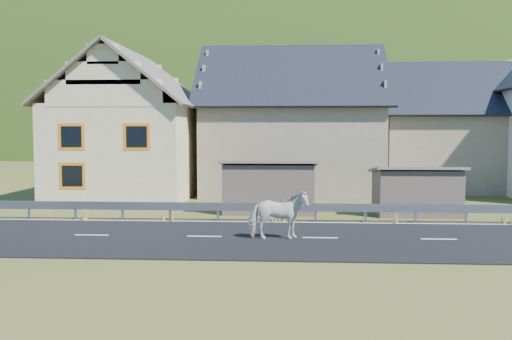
{
  "coord_description": "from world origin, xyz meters",
  "views": [
    {
      "loc": [
        -0.98,
        -19.4,
        3.76
      ],
      "look_at": [
        -2.3,
        1.57,
        2.25
      ],
      "focal_mm": 40.0,
      "sensor_mm": 36.0,
      "label": 1
    }
  ],
  "objects": [
    {
      "name": "lane_markings",
      "position": [
        0.0,
        0.0,
        0.04
      ],
      "size": [
        60.0,
        6.6,
        0.01
      ],
      "primitive_type": "cube",
      "color": "silver",
      "rests_on": "road"
    },
    {
      "name": "road",
      "position": [
        0.0,
        0.0,
        0.02
      ],
      "size": [
        60.0,
        7.0,
        0.04
      ],
      "primitive_type": "cube",
      "color": "black",
      "rests_on": "ground"
    },
    {
      "name": "house_stone_a",
      "position": [
        -1.0,
        15.0,
        4.63
      ],
      "size": [
        10.8,
        9.8,
        8.9
      ],
      "color": "gray",
      "rests_on": "ground"
    },
    {
      "name": "house_stone_b",
      "position": [
        9.0,
        17.0,
        4.24
      ],
      "size": [
        9.8,
        8.8,
        8.1
      ],
      "color": "gray",
      "rests_on": "ground"
    },
    {
      "name": "guardrail",
      "position": [
        -0.0,
        3.68,
        0.56
      ],
      "size": [
        28.1,
        0.09,
        0.75
      ],
      "color": "#93969B",
      "rests_on": "ground"
    },
    {
      "name": "ground",
      "position": [
        0.0,
        0.0,
        0.0
      ],
      "size": [
        160.0,
        160.0,
        0.0
      ],
      "primitive_type": "plane",
      "color": "#354519",
      "rests_on": "ground"
    },
    {
      "name": "mountain",
      "position": [
        5.0,
        180.0,
        -20.0
      ],
      "size": [
        440.0,
        280.0,
        260.0
      ],
      "primitive_type": "ellipsoid",
      "color": "#1D320E",
      "rests_on": "ground"
    },
    {
      "name": "horse",
      "position": [
        -1.43,
        -0.34,
        0.88
      ],
      "size": [
        1.1,
        2.07,
        1.68
      ],
      "primitive_type": "imported",
      "rotation": [
        0.0,
        0.0,
        1.67
      ],
      "color": "silver",
      "rests_on": "road"
    },
    {
      "name": "house_cream",
      "position": [
        -10.0,
        12.0,
        4.36
      ],
      "size": [
        7.8,
        9.8,
        8.3
      ],
      "color": "beige",
      "rests_on": "ground"
    },
    {
      "name": "shed_left",
      "position": [
        -2.0,
        6.5,
        1.1
      ],
      "size": [
        4.3,
        3.3,
        2.4
      ],
      "primitive_type": "cube",
      "color": "#695A4E",
      "rests_on": "ground"
    },
    {
      "name": "conifer_patch",
      "position": [
        -55.0,
        110.0,
        6.0
      ],
      "size": [
        76.0,
        50.0,
        28.0
      ],
      "primitive_type": "ellipsoid",
      "color": "black",
      "rests_on": "ground"
    },
    {
      "name": "shed_right",
      "position": [
        4.5,
        6.0,
        1.0
      ],
      "size": [
        3.8,
        2.9,
        2.2
      ],
      "primitive_type": "cube",
      "color": "#695A4E",
      "rests_on": "ground"
    }
  ]
}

